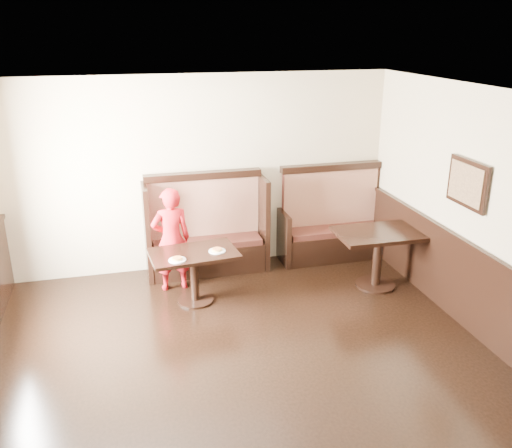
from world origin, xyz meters
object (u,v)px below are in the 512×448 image
object	(u,v)px
table_neighbor	(378,246)
booth_main	(206,236)
table_main	(194,264)
child	(171,239)
booth_neighbor	(332,227)

from	to	relation	value
table_neighbor	booth_main	bearing A→B (deg)	153.10
table_main	table_neighbor	world-z (taller)	table_neighbor
booth_main	child	world-z (taller)	booth_main
booth_neighbor	child	size ratio (longest dim) A/B	1.15
booth_main	table_neighbor	world-z (taller)	booth_main
table_neighbor	child	distance (m)	2.79
booth_main	table_main	distance (m)	1.00
child	booth_neighbor	bearing A→B (deg)	-173.61
booth_neighbor	table_neighbor	distance (m)	1.16
table_main	child	distance (m)	0.54
booth_neighbor	table_neighbor	world-z (taller)	booth_neighbor
booth_neighbor	child	xyz separation A→B (m)	(-2.50, -0.49, 0.24)
booth_main	table_main	bearing A→B (deg)	-108.56
booth_main	table_main	world-z (taller)	booth_main
booth_neighbor	table_main	distance (m)	2.46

